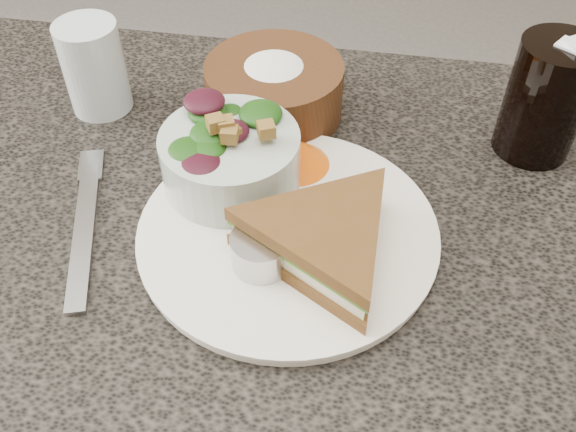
# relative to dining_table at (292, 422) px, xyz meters

# --- Properties ---
(dining_table) EXTENTS (1.00, 0.70, 0.75)m
(dining_table) POSITION_rel_dining_table_xyz_m (0.00, 0.00, 0.00)
(dining_table) COLOR black
(dining_table) RESTS_ON floor
(dinner_plate) EXTENTS (0.28, 0.28, 0.01)m
(dinner_plate) POSITION_rel_dining_table_xyz_m (-0.01, 0.01, 0.38)
(dinner_plate) COLOR white
(dinner_plate) RESTS_ON dining_table
(sandwich) EXTENTS (0.25, 0.25, 0.05)m
(sandwich) POSITION_rel_dining_table_xyz_m (0.03, -0.02, 0.41)
(sandwich) COLOR #57361C
(sandwich) RESTS_ON dinner_plate
(salad_bowl) EXTENTS (0.16, 0.16, 0.08)m
(salad_bowl) POSITION_rel_dining_table_xyz_m (-0.07, 0.06, 0.43)
(salad_bowl) COLOR #B0BFB7
(salad_bowl) RESTS_ON dinner_plate
(dressing_ramekin) EXTENTS (0.07, 0.07, 0.03)m
(dressing_ramekin) POSITION_rel_dining_table_xyz_m (-0.02, -0.04, 0.40)
(dressing_ramekin) COLOR #B0B0B0
(dressing_ramekin) RESTS_ON dinner_plate
(orange_wedge) EXTENTS (0.10, 0.10, 0.03)m
(orange_wedge) POSITION_rel_dining_table_xyz_m (-0.01, 0.10, 0.40)
(orange_wedge) COLOR #F8610A
(orange_wedge) RESTS_ON dinner_plate
(fork) EXTENTS (0.08, 0.19, 0.01)m
(fork) POSITION_rel_dining_table_xyz_m (-0.20, -0.02, 0.38)
(fork) COLOR #949596
(fork) RESTS_ON dining_table
(knife) EXTENTS (0.07, 0.21, 0.00)m
(knife) POSITION_rel_dining_table_xyz_m (-0.12, 0.01, 0.38)
(knife) COLOR #9EA1A6
(knife) RESTS_ON dining_table
(bread_basket) EXTENTS (0.16, 0.16, 0.09)m
(bread_basket) POSITION_rel_dining_table_xyz_m (-0.05, 0.20, 0.42)
(bread_basket) COLOR #462B16
(bread_basket) RESTS_ON dining_table
(cola_glass) EXTENTS (0.11, 0.11, 0.14)m
(cola_glass) POSITION_rel_dining_table_xyz_m (0.24, 0.19, 0.45)
(cola_glass) COLOR black
(cola_glass) RESTS_ON dining_table
(water_glass) EXTENTS (0.09, 0.09, 0.11)m
(water_glass) POSITION_rel_dining_table_xyz_m (-0.26, 0.18, 0.43)
(water_glass) COLOR silver
(water_glass) RESTS_ON dining_table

